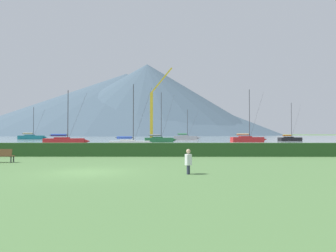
# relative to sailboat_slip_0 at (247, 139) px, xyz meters

# --- Properties ---
(ground_plane) EXTENTS (1000.00, 1000.00, 0.00)m
(ground_plane) POSITION_rel_sailboat_slip_0_xyz_m (-22.31, -54.35, -0.72)
(ground_plane) COLOR #517A42
(harbor_water) EXTENTS (320.00, 246.00, 0.00)m
(harbor_water) POSITION_rel_sailboat_slip_0_xyz_m (-22.31, 82.65, -0.72)
(harbor_water) COLOR #8C9EA3
(harbor_water) RESTS_ON ground_plane
(hedge_line) EXTENTS (80.00, 1.20, 1.19)m
(hedge_line) POSITION_rel_sailboat_slip_0_xyz_m (-22.31, -43.35, -0.12)
(hedge_line) COLOR #284C23
(hedge_line) RESTS_ON ground_plane
(sailboat_slip_0) EXTENTS (8.57, 3.15, 12.27)m
(sailboat_slip_0) POSITION_rel_sailboat_slip_0_xyz_m (0.00, 0.00, 0.00)
(sailboat_slip_0) COLOR red
(sailboat_slip_0) RESTS_ON harbor_water
(sailboat_slip_1) EXTENTS (7.02, 3.05, 10.16)m
(sailboat_slip_1) POSITION_rel_sailboat_slip_0_xyz_m (13.83, 9.81, -0.13)
(sailboat_slip_1) COLOR black
(sailboat_slip_1) RESTS_ON harbor_water
(sailboat_slip_2) EXTENTS (6.78, 2.45, 9.28)m
(sailboat_slip_2) POSITION_rel_sailboat_slip_0_xyz_m (-23.84, -25.98, -0.15)
(sailboat_slip_2) COLOR white
(sailboat_slip_2) RESTS_ON harbor_water
(sailboat_slip_4) EXTENTS (8.47, 2.76, 9.45)m
(sailboat_slip_4) POSITION_rel_sailboat_slip_0_xyz_m (-13.07, 24.02, -0.03)
(sailboat_slip_4) COLOR #9E9EA3
(sailboat_slip_4) RESTS_ON harbor_water
(sailboat_slip_5) EXTENTS (7.65, 3.07, 11.48)m
(sailboat_slip_5) POSITION_rel_sailboat_slip_0_xyz_m (-20.51, -0.83, -0.07)
(sailboat_slip_5) COLOR #236B38
(sailboat_slip_5) RESTS_ON harbor_water
(sailboat_slip_6) EXTENTS (9.47, 4.11, 10.97)m
(sailboat_slip_6) POSITION_rel_sailboat_slip_0_xyz_m (-65.14, 31.86, 0.05)
(sailboat_slip_6) COLOR #19707A
(sailboat_slip_6) RESTS_ON harbor_water
(sailboat_slip_8) EXTENTS (8.32, 3.84, 9.95)m
(sailboat_slip_8) POSITION_rel_sailboat_slip_0_xyz_m (-37.25, -15.32, -0.04)
(sailboat_slip_8) COLOR red
(sailboat_slip_8) RESTS_ON harbor_water
(park_bench_near_path) EXTENTS (1.55, 0.53, 0.95)m
(park_bench_near_path) POSITION_rel_sailboat_slip_0_xyz_m (-29.76, -49.21, -0.19)
(park_bench_near_path) COLOR brown
(park_bench_near_path) RESTS_ON ground_plane
(person_seated_viewer) EXTENTS (0.36, 0.56, 1.25)m
(person_seated_viewer) POSITION_rel_sailboat_slip_0_xyz_m (-17.11, -55.03, -0.03)
(person_seated_viewer) COLOR #2D3347
(person_seated_viewer) RESTS_ON ground_plane
(dock_crane) EXTENTS (6.83, 2.00, 20.51)m
(dock_crane) POSITION_rel_sailboat_slip_0_xyz_m (-22.96, 13.86, 5.59)
(dock_crane) COLOR #333338
(dock_crane) RESTS_ON ground_plane
(distant_hill_west_ridge) EXTENTS (245.39, 245.39, 76.35)m
(distant_hill_west_ridge) POSITION_rel_sailboat_slip_0_xyz_m (-42.77, 251.73, 37.46)
(distant_hill_west_ridge) COLOR #425666
(distant_hill_west_ridge) RESTS_ON ground_plane
(distant_hill_central_peak) EXTENTS (357.29, 357.29, 74.00)m
(distant_hill_central_peak) POSITION_rel_sailboat_slip_0_xyz_m (-71.17, 292.04, 36.28)
(distant_hill_central_peak) COLOR #425666
(distant_hill_central_peak) RESTS_ON ground_plane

